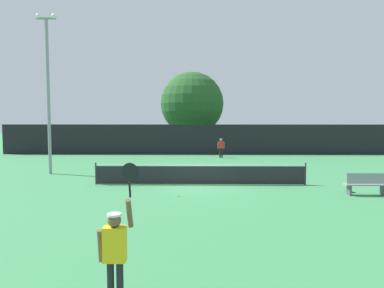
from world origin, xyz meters
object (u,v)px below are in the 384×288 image
(parked_car_near, at_px, (175,141))
(spare_racket, at_px, (349,191))
(tennis_ball, at_px, (178,196))
(courtside_bench, at_px, (367,184))
(light_pole, at_px, (48,85))
(player_serving, at_px, (116,245))
(large_tree, at_px, (192,104))
(player_receiving, at_px, (221,146))

(parked_car_near, bearing_deg, spare_racket, -66.19)
(tennis_ball, distance_m, courtside_bench, 7.89)
(spare_racket, xyz_separation_m, parked_car_near, (-9.01, 23.13, 0.76))
(spare_racket, distance_m, light_pole, 16.77)
(player_serving, xyz_separation_m, light_pole, (-7.11, 14.70, 4.04))
(tennis_ball, xyz_separation_m, large_tree, (0.31, 22.87, 4.68))
(player_serving, bearing_deg, spare_racket, 50.39)
(spare_racket, bearing_deg, player_serving, -129.61)
(player_serving, bearing_deg, light_pole, 115.80)
(tennis_ball, bearing_deg, courtside_bench, 2.42)
(large_tree, bearing_deg, courtside_bench, -71.44)
(spare_racket, bearing_deg, player_receiving, 109.27)
(parked_car_near, bearing_deg, light_pole, -106.25)
(player_serving, height_order, spare_racket, player_serving)
(tennis_ball, distance_m, parked_car_near, 24.29)
(player_serving, bearing_deg, courtside_bench, 46.77)
(player_receiving, bearing_deg, parked_car_near, -66.00)
(courtside_bench, xyz_separation_m, parked_car_near, (-9.40, 23.89, 0.30))
(player_serving, xyz_separation_m, tennis_ball, (0.62, 8.70, -1.05))
(player_receiving, xyz_separation_m, courtside_bench, (5.11, -14.26, -0.46))
(parked_car_near, bearing_deg, player_serving, -85.89)
(tennis_ball, bearing_deg, large_tree, 89.23)
(player_receiving, height_order, tennis_ball, player_receiving)
(light_pole, height_order, parked_car_near, light_pole)
(player_receiving, height_order, light_pole, light_pole)
(courtside_bench, xyz_separation_m, light_pole, (-15.59, 5.67, 4.64))
(player_receiving, bearing_deg, courtside_bench, 109.71)
(player_serving, relative_size, tennis_ball, 36.41)
(spare_racket, distance_m, parked_car_near, 24.84)
(player_serving, distance_m, tennis_ball, 8.78)
(player_serving, height_order, light_pole, light_pole)
(courtside_bench, bearing_deg, spare_racket, 117.08)
(courtside_bench, bearing_deg, tennis_ball, -177.58)
(light_pole, bearing_deg, player_receiving, 39.33)
(tennis_ball, relative_size, large_tree, 0.01)
(player_serving, xyz_separation_m, parked_car_near, (-0.91, 32.92, -0.31))
(player_receiving, xyz_separation_m, spare_racket, (4.72, -13.50, -0.92))
(large_tree, bearing_deg, player_receiving, -73.47)
(player_serving, distance_m, player_receiving, 23.53)
(player_serving, relative_size, spare_racket, 4.78)
(spare_racket, bearing_deg, tennis_ball, -171.70)
(spare_racket, distance_m, large_tree, 23.40)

